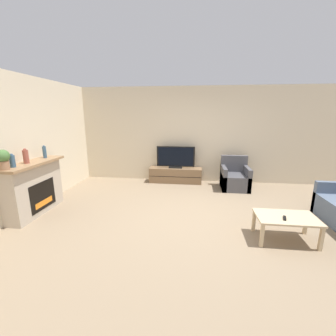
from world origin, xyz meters
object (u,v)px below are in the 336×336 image
at_px(mantel_vase_right, 45,152).
at_px(tv_stand, 175,175).
at_px(tv, 176,158).
at_px(remote, 285,218).
at_px(potted_plant, 3,158).
at_px(armchair, 235,178).
at_px(mantel_vase_centre_left, 26,156).
at_px(mantel_vase_left, 12,161).
at_px(fireplace, 34,188).
at_px(coffee_table, 286,220).

bearing_deg(mantel_vase_right, tv_stand, 37.49).
height_order(tv, remote, tv).
relative_size(tv_stand, remote, 9.66).
xyz_separation_m(potted_plant, armchair, (4.20, 2.65, -0.96)).
bearing_deg(armchair, tv_stand, 167.37).
bearing_deg(tv_stand, mantel_vase_centre_left, -135.76).
distance_m(mantel_vase_centre_left, armchair, 4.81).
bearing_deg(tv_stand, mantel_vase_left, -132.33).
distance_m(potted_plant, tv, 4.00).
xyz_separation_m(fireplace, mantel_vase_right, (0.02, 0.43, 0.64)).
bearing_deg(potted_plant, mantel_vase_centre_left, 90.00).
bearing_deg(tv_stand, coffee_table, -55.46).
xyz_separation_m(mantel_vase_right, potted_plant, (0.00, -1.03, 0.06)).
relative_size(fireplace, tv, 1.31).
distance_m(mantel_vase_right, tv, 3.29).
relative_size(fireplace, potted_plant, 4.23).
bearing_deg(mantel_vase_centre_left, mantel_vase_left, -90.00).
bearing_deg(potted_plant, coffee_table, 1.73).
xyz_separation_m(mantel_vase_left, armchair, (4.20, 2.48, -0.88)).
relative_size(mantel_vase_centre_left, coffee_table, 0.31).
height_order(fireplace, coffee_table, fireplace).
distance_m(mantel_vase_right, coffee_table, 4.73).
bearing_deg(remote, mantel_vase_centre_left, -167.59).
bearing_deg(mantel_vase_right, mantel_vase_centre_left, -90.00).
distance_m(mantel_vase_left, potted_plant, 0.19).
xyz_separation_m(mantel_vase_left, mantel_vase_right, (0.00, 0.86, 0.01)).
bearing_deg(mantel_vase_right, coffee_table, -11.10).
xyz_separation_m(mantel_vase_centre_left, remote, (4.50, -0.44, -0.77)).
bearing_deg(tv, mantel_vase_centre_left, -135.79).
height_order(fireplace, tv, tv).
distance_m(mantel_vase_left, tv_stand, 3.95).
bearing_deg(potted_plant, armchair, 32.30).
bearing_deg(fireplace, coffee_table, -5.83).
height_order(tv_stand, remote, tv_stand).
relative_size(tv_stand, tv, 1.38).
bearing_deg(remote, coffee_table, 71.55).
distance_m(fireplace, tv, 3.55).
bearing_deg(potted_plant, mantel_vase_right, 90.00).
distance_m(mantel_vase_right, potted_plant, 1.04).
relative_size(potted_plant, remote, 2.18).
distance_m(mantel_vase_right, armchair, 4.59).
bearing_deg(mantel_vase_left, remote, -1.56).
relative_size(mantel_vase_right, tv_stand, 0.18).
height_order(mantel_vase_right, potted_plant, potted_plant).
xyz_separation_m(potted_plant, coffee_table, (4.57, 0.14, -0.89)).
relative_size(mantel_vase_left, mantel_vase_centre_left, 0.85).
xyz_separation_m(armchair, coffee_table, (0.37, -2.52, 0.07)).
bearing_deg(coffee_table, remote, -126.49).
bearing_deg(tv_stand, potted_plant, -130.60).
height_order(potted_plant, coffee_table, potted_plant).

